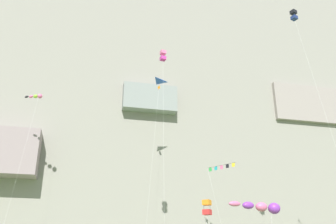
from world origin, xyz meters
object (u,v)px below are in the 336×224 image
Objects in this scene: kite_windsock_low_center at (262,207)px; kite_box_mid_right at (207,208)px; kite_delta_upper_left at (156,92)px; kite_box_far_left at (294,17)px; kite_windsock_mid_center at (36,97)px; kite_banner_mid_left at (222,173)px; kite_box_upper_mid at (163,57)px.

kite_windsock_low_center is 0.82× the size of kite_box_mid_right.
kite_delta_upper_left is 3.09× the size of kite_windsock_low_center.
kite_windsock_mid_center is (-27.77, 14.15, -6.21)m from kite_box_far_left.
kite_delta_upper_left reaches higher than kite_windsock_low_center.
kite_banner_mid_left is at bearing -4.87° from kite_delta_upper_left.
kite_delta_upper_left reaches higher than kite_banner_mid_left.
kite_box_upper_mid is 1.11× the size of kite_windsock_mid_center.
kite_box_upper_mid reaches higher than kite_banner_mid_left.
kite_banner_mid_left is 0.60× the size of kite_box_upper_mid.
kite_delta_upper_left reaches higher than kite_box_upper_mid.
kite_windsock_mid_center is (-14.02, 9.17, -2.20)m from kite_box_upper_mid.
kite_delta_upper_left is 19.62m from kite_box_far_left.
kite_windsock_mid_center is at bearing -178.45° from kite_delta_upper_left.
kite_banner_mid_left is (8.46, -0.72, -10.88)m from kite_delta_upper_left.
kite_box_far_left is at bearing -73.26° from kite_banner_mid_left.
kite_box_mid_right is (4.59, -5.76, -15.93)m from kite_delta_upper_left.
kite_box_far_left is at bearing -19.92° from kite_box_upper_mid.
kite_windsock_low_center is at bearing -38.55° from kite_windsock_mid_center.
kite_box_far_left is at bearing 17.87° from kite_windsock_low_center.
kite_windsock_low_center is (5.49, -16.86, -17.39)m from kite_delta_upper_left.
kite_delta_upper_left is 1.12× the size of kite_windsock_mid_center.
kite_delta_upper_left is 9.65m from kite_box_upper_mid.
kite_windsock_low_center is 11.23m from kite_box_mid_right.
kite_delta_upper_left is 13.80m from kite_banner_mid_left.
kite_windsock_low_center is at bearing -85.34° from kite_box_mid_right.
kite_box_upper_mid is 16.89m from kite_windsock_mid_center.
kite_windsock_mid_center is (-20.64, 16.45, 14.85)m from kite_windsock_low_center.
kite_delta_upper_left is 17.55m from kite_box_mid_right.
kite_box_far_left reaches higher than kite_windsock_low_center.
kite_banner_mid_left is 0.67× the size of kite_windsock_mid_center.
kite_box_far_left is at bearing -47.61° from kite_box_mid_right.
kite_box_far_left is 3.53× the size of kite_windsock_low_center.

